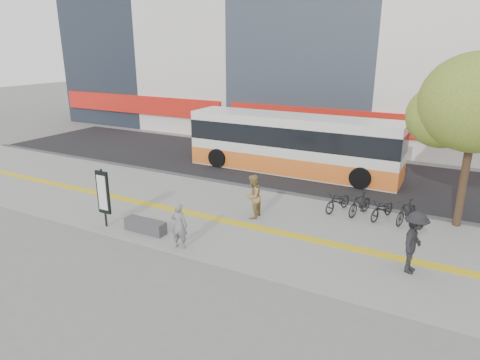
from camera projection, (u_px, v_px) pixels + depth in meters
The scene contains 13 objects.
ground at pixel (225, 236), 14.96m from camera, with size 120.00×120.00×0.00m, color slate.
sidewalk at pixel (245, 220), 16.20m from camera, with size 40.00×7.00×0.08m, color slate.
tactile_strip at pixel (239, 223), 15.77m from camera, with size 40.00×0.45×0.01m, color gold.
street at pixel (309, 171), 22.50m from camera, with size 40.00×8.00×0.06m, color black.
curb at pixel (280, 193), 19.13m from camera, with size 40.00×0.25×0.14m, color #333335.
bench at pixel (145, 226), 15.02m from camera, with size 1.60×0.45×0.45m, color #333335.
signboard at pixel (103, 193), 15.16m from camera, with size 0.55×0.10×2.20m.
street_tree at pixel (476, 105), 14.40m from camera, with size 4.40×3.80×6.31m.
bus at pixel (292, 145), 22.03m from camera, with size 11.10×2.63×2.96m.
bicycle_row at pixel (370, 206), 16.29m from camera, with size 3.55×1.68×0.92m.
seated_woman at pixel (179, 225), 13.71m from camera, with size 0.57×0.37×1.56m, color black.
pedestrian_tan at pixel (253, 197), 16.09m from camera, with size 0.83×0.65×1.72m, color #9C834A.
pedestrian_dark at pixel (414, 242), 12.14m from camera, with size 1.22×0.70×1.90m, color black.
Camera 1 is at (6.89, -11.78, 6.45)m, focal length 31.52 mm.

